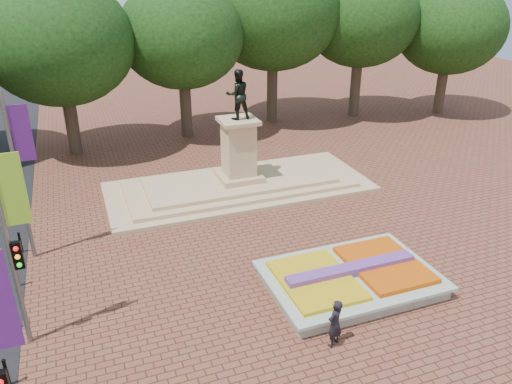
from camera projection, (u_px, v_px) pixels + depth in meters
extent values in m
plane|color=brown|center=(303.00, 264.00, 20.23)|extent=(90.00, 90.00, 0.00)
cube|color=gray|center=(350.00, 281.00, 18.75)|extent=(6.00, 4.00, 0.45)
cube|color=#A6B2A1|center=(351.00, 275.00, 18.64)|extent=(6.30, 4.30, 0.12)
cube|color=#CB590B|center=(384.00, 265.00, 19.05)|extent=(2.60, 3.40, 0.22)
cube|color=gold|center=(316.00, 280.00, 18.12)|extent=(2.60, 3.40, 0.18)
cube|color=#663491|center=(351.00, 270.00, 18.54)|extent=(5.20, 0.55, 0.38)
cube|color=tan|center=(239.00, 187.00, 26.99)|extent=(14.00, 6.00, 0.20)
cube|color=tan|center=(239.00, 184.00, 26.91)|extent=(12.00, 5.00, 0.20)
cube|color=tan|center=(239.00, 180.00, 26.82)|extent=(10.00, 4.00, 0.20)
cube|color=tan|center=(239.00, 176.00, 26.72)|extent=(2.20, 2.20, 0.30)
cube|color=tan|center=(239.00, 149.00, 26.07)|extent=(1.50, 1.50, 2.80)
cube|color=tan|center=(238.00, 121.00, 25.45)|extent=(1.90, 1.90, 0.20)
imported|color=black|center=(238.00, 95.00, 24.89)|extent=(1.22, 0.95, 2.50)
cylinder|color=#3A2B1F|center=(71.00, 119.00, 32.15)|extent=(0.80, 0.80, 4.00)
ellipsoid|color=black|center=(59.00, 44.00, 30.19)|extent=(8.80, 8.80, 7.48)
cylinder|color=#3A2B1F|center=(178.00, 109.00, 34.39)|extent=(0.80, 0.80, 4.00)
ellipsoid|color=black|center=(174.00, 38.00, 32.43)|extent=(8.80, 8.80, 7.48)
cylinder|color=#3A2B1F|center=(272.00, 100.00, 36.63)|extent=(0.80, 0.80, 4.00)
ellipsoid|color=black|center=(273.00, 33.00, 34.67)|extent=(8.80, 8.80, 7.48)
cylinder|color=#3A2B1F|center=(355.00, 92.00, 38.87)|extent=(0.80, 0.80, 4.00)
ellipsoid|color=black|center=(360.00, 29.00, 36.92)|extent=(8.80, 8.80, 7.48)
cylinder|color=#3A2B1F|center=(429.00, 85.00, 41.11)|extent=(0.80, 0.80, 4.00)
ellipsoid|color=black|center=(438.00, 25.00, 39.16)|extent=(8.80, 8.80, 7.48)
cylinder|color=slate|center=(8.00, 248.00, 14.65)|extent=(0.16, 0.16, 7.00)
cube|color=#96D029|center=(13.00, 190.00, 14.05)|extent=(0.70, 0.04, 2.20)
cylinder|color=slate|center=(18.00, 179.00, 19.33)|extent=(0.16, 0.16, 7.00)
cube|color=#5A1C75|center=(22.00, 133.00, 18.72)|extent=(0.70, 0.04, 2.20)
cube|color=black|center=(18.00, 255.00, 14.84)|extent=(0.28, 0.18, 0.90)
cylinder|color=black|center=(7.00, 373.00, 14.23)|extent=(0.10, 0.10, 0.90)
sphere|color=black|center=(3.00, 361.00, 14.03)|extent=(0.12, 0.12, 0.12)
cylinder|color=black|center=(13.00, 318.00, 16.44)|extent=(0.10, 0.10, 0.90)
sphere|color=black|center=(10.00, 307.00, 16.25)|extent=(0.12, 0.12, 0.12)
cylinder|color=black|center=(17.00, 276.00, 18.65)|extent=(0.10, 0.10, 0.90)
sphere|color=black|center=(15.00, 266.00, 18.46)|extent=(0.12, 0.12, 0.12)
cylinder|color=black|center=(21.00, 243.00, 20.87)|extent=(0.10, 0.10, 0.90)
sphere|color=black|center=(18.00, 233.00, 20.67)|extent=(0.12, 0.12, 0.12)
imported|color=black|center=(335.00, 323.00, 15.62)|extent=(0.73, 0.64, 1.68)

